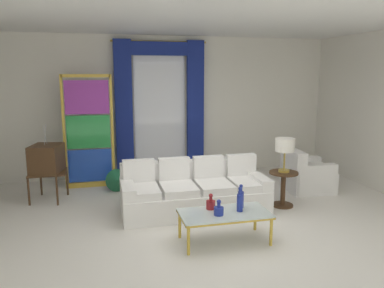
# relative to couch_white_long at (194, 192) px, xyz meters

# --- Properties ---
(ground_plane) EXTENTS (16.00, 16.00, 0.00)m
(ground_plane) POSITION_rel_couch_white_long_xyz_m (0.06, -0.59, -0.31)
(ground_plane) COLOR white
(wall_rear) EXTENTS (8.00, 0.12, 3.00)m
(wall_rear) POSITION_rel_couch_white_long_xyz_m (0.06, 2.47, 1.19)
(wall_rear) COLOR white
(wall_rear) RESTS_ON ground
(ceiling_slab) EXTENTS (8.00, 7.60, 0.04)m
(ceiling_slab) POSITION_rel_couch_white_long_xyz_m (0.06, 0.21, 2.71)
(ceiling_slab) COLOR white
(curtained_window) EXTENTS (2.00, 0.17, 2.70)m
(curtained_window) POSITION_rel_couch_white_long_xyz_m (-0.17, 2.30, 1.44)
(curtained_window) COLOR white
(curtained_window) RESTS_ON ground
(couch_white_long) EXTENTS (2.34, 0.93, 0.86)m
(couch_white_long) POSITION_rel_couch_white_long_xyz_m (0.00, 0.00, 0.00)
(couch_white_long) COLOR white
(couch_white_long) RESTS_ON ground
(coffee_table) EXTENTS (1.18, 0.60, 0.41)m
(coffee_table) POSITION_rel_couch_white_long_xyz_m (0.11, -1.24, 0.07)
(coffee_table) COLOR silver
(coffee_table) RESTS_ON ground
(bottle_blue_decanter) EXTENTS (0.08, 0.08, 0.33)m
(bottle_blue_decanter) POSITION_rel_couch_white_long_xyz_m (0.38, -1.12, 0.24)
(bottle_blue_decanter) COLOR navy
(bottle_blue_decanter) RESTS_ON coffee_table
(bottle_crystal_tall) EXTENTS (0.08, 0.08, 0.34)m
(bottle_crystal_tall) POSITION_rel_couch_white_long_xyz_m (0.32, -1.25, 0.24)
(bottle_crystal_tall) COLOR navy
(bottle_crystal_tall) RESTS_ON coffee_table
(bottle_amber_squat) EXTENTS (0.12, 0.12, 0.22)m
(bottle_amber_squat) POSITION_rel_couch_white_long_xyz_m (-0.03, -1.08, 0.18)
(bottle_amber_squat) COLOR maroon
(bottle_amber_squat) RESTS_ON coffee_table
(bottle_ruby_flask) EXTENTS (0.13, 0.13, 0.21)m
(bottle_ruby_flask) POSITION_rel_couch_white_long_xyz_m (0.00, -1.32, 0.17)
(bottle_ruby_flask) COLOR navy
(bottle_ruby_flask) RESTS_ON coffee_table
(vintage_tv) EXTENTS (0.63, 0.69, 1.35)m
(vintage_tv) POSITION_rel_couch_white_long_xyz_m (-2.37, 1.11, 0.42)
(vintage_tv) COLOR #472D19
(vintage_tv) RESTS_ON ground
(armchair_white) EXTENTS (0.89, 0.88, 0.80)m
(armchair_white) POSITION_rel_couch_white_long_xyz_m (2.34, 0.56, -0.02)
(armchair_white) COLOR white
(armchair_white) RESTS_ON ground
(stained_glass_divider) EXTENTS (0.95, 0.05, 2.20)m
(stained_glass_divider) POSITION_rel_couch_white_long_xyz_m (-1.66, 1.75, 0.75)
(stained_glass_divider) COLOR gold
(stained_glass_divider) RESTS_ON ground
(peacock_figurine) EXTENTS (0.44, 0.60, 0.50)m
(peacock_figurine) POSITION_rel_couch_white_long_xyz_m (-1.17, 1.26, -0.09)
(peacock_figurine) COLOR beige
(peacock_figurine) RESTS_ON ground
(round_side_table) EXTENTS (0.48, 0.48, 0.59)m
(round_side_table) POSITION_rel_couch_white_long_xyz_m (1.51, -0.16, 0.05)
(round_side_table) COLOR #472D19
(round_side_table) RESTS_ON ground
(table_lamp_brass) EXTENTS (0.32, 0.32, 0.57)m
(table_lamp_brass) POSITION_rel_couch_white_long_xyz_m (1.51, -0.16, 0.72)
(table_lamp_brass) COLOR #B29338
(table_lamp_brass) RESTS_ON round_side_table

